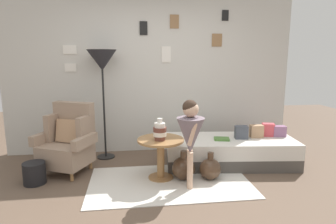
{
  "coord_description": "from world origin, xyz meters",
  "views": [
    {
      "loc": [
        -0.37,
        -3.0,
        1.61
      ],
      "look_at": [
        0.15,
        0.95,
        0.85
      ],
      "focal_mm": 31.22,
      "sensor_mm": 36.0,
      "label": 1
    }
  ],
  "objects_px": {
    "demijohn_near": "(184,168)",
    "demijohn_far": "(210,169)",
    "side_table": "(161,150)",
    "person_child": "(190,133)",
    "book_on_daybed": "(222,139)",
    "vase_striped": "(160,131)",
    "magazine_basket": "(34,173)",
    "armchair": "(68,141)",
    "floor_lamp": "(102,63)",
    "daybed": "(230,151)"
  },
  "relations": [
    {
      "from": "side_table",
      "to": "demijohn_far",
      "type": "height_order",
      "value": "side_table"
    },
    {
      "from": "demijohn_near",
      "to": "demijohn_far",
      "type": "bearing_deg",
      "value": -6.14
    },
    {
      "from": "magazine_basket",
      "to": "floor_lamp",
      "type": "bearing_deg",
      "value": 47.18
    },
    {
      "from": "book_on_daybed",
      "to": "floor_lamp",
      "type": "bearing_deg",
      "value": 160.91
    },
    {
      "from": "daybed",
      "to": "person_child",
      "type": "bearing_deg",
      "value": -136.84
    },
    {
      "from": "daybed",
      "to": "demijohn_near",
      "type": "distance_m",
      "value": 0.93
    },
    {
      "from": "side_table",
      "to": "book_on_daybed",
      "type": "distance_m",
      "value": 1.0
    },
    {
      "from": "armchair",
      "to": "magazine_basket",
      "type": "xyz_separation_m",
      "value": [
        -0.36,
        -0.39,
        -0.3
      ]
    },
    {
      "from": "book_on_daybed",
      "to": "person_child",
      "type": "bearing_deg",
      "value": -132.75
    },
    {
      "from": "vase_striped",
      "to": "daybed",
      "type": "bearing_deg",
      "value": 22.17
    },
    {
      "from": "person_child",
      "to": "magazine_basket",
      "type": "relative_size",
      "value": 3.96
    },
    {
      "from": "armchair",
      "to": "book_on_daybed",
      "type": "xyz_separation_m",
      "value": [
        2.2,
        -0.09,
        -0.02
      ]
    },
    {
      "from": "floor_lamp",
      "to": "armchair",
      "type": "bearing_deg",
      "value": -132.5
    },
    {
      "from": "daybed",
      "to": "demijohn_far",
      "type": "height_order",
      "value": "daybed"
    },
    {
      "from": "daybed",
      "to": "demijohn_far",
      "type": "relative_size",
      "value": 5.32
    },
    {
      "from": "side_table",
      "to": "floor_lamp",
      "type": "bearing_deg",
      "value": 130.21
    },
    {
      "from": "demijohn_near",
      "to": "magazine_basket",
      "type": "height_order",
      "value": "demijohn_near"
    },
    {
      "from": "armchair",
      "to": "person_child",
      "type": "bearing_deg",
      "value": -25.47
    },
    {
      "from": "armchair",
      "to": "daybed",
      "type": "height_order",
      "value": "armchair"
    },
    {
      "from": "daybed",
      "to": "person_child",
      "type": "distance_m",
      "value": 1.17
    },
    {
      "from": "person_child",
      "to": "armchair",
      "type": "bearing_deg",
      "value": 154.53
    },
    {
      "from": "demijohn_far",
      "to": "magazine_basket",
      "type": "bearing_deg",
      "value": 175.97
    },
    {
      "from": "daybed",
      "to": "floor_lamp",
      "type": "relative_size",
      "value": 1.15
    },
    {
      "from": "side_table",
      "to": "demijohn_far",
      "type": "xyz_separation_m",
      "value": [
        0.65,
        -0.11,
        -0.25
      ]
    },
    {
      "from": "person_child",
      "to": "book_on_daybed",
      "type": "xyz_separation_m",
      "value": [
        0.61,
        0.66,
        -0.29
      ]
    },
    {
      "from": "demijohn_near",
      "to": "magazine_basket",
      "type": "distance_m",
      "value": 1.92
    },
    {
      "from": "person_child",
      "to": "vase_striped",
      "type": "bearing_deg",
      "value": 141.97
    },
    {
      "from": "side_table",
      "to": "demijohn_far",
      "type": "distance_m",
      "value": 0.7
    },
    {
      "from": "person_child",
      "to": "demijohn_near",
      "type": "distance_m",
      "value": 0.6
    },
    {
      "from": "floor_lamp",
      "to": "book_on_daybed",
      "type": "distance_m",
      "value": 2.13
    },
    {
      "from": "armchair",
      "to": "book_on_daybed",
      "type": "height_order",
      "value": "armchair"
    },
    {
      "from": "vase_striped",
      "to": "book_on_daybed",
      "type": "distance_m",
      "value": 1.06
    },
    {
      "from": "person_child",
      "to": "side_table",
      "type": "bearing_deg",
      "value": 135.43
    },
    {
      "from": "daybed",
      "to": "demijohn_far",
      "type": "bearing_deg",
      "value": -131.25
    },
    {
      "from": "daybed",
      "to": "vase_striped",
      "type": "height_order",
      "value": "vase_striped"
    },
    {
      "from": "side_table",
      "to": "book_on_daybed",
      "type": "height_order",
      "value": "side_table"
    },
    {
      "from": "daybed",
      "to": "side_table",
      "type": "relative_size",
      "value": 3.22
    },
    {
      "from": "person_child",
      "to": "demijohn_near",
      "type": "bearing_deg",
      "value": 97.36
    },
    {
      "from": "side_table",
      "to": "vase_striped",
      "type": "height_order",
      "value": "vase_striped"
    },
    {
      "from": "vase_striped",
      "to": "demijohn_near",
      "type": "xyz_separation_m",
      "value": [
        0.31,
        -0.02,
        -0.51
      ]
    },
    {
      "from": "side_table",
      "to": "person_child",
      "type": "bearing_deg",
      "value": -44.57
    },
    {
      "from": "vase_striped",
      "to": "book_on_daybed",
      "type": "bearing_deg",
      "value": 22.38
    },
    {
      "from": "daybed",
      "to": "demijohn_near",
      "type": "xyz_separation_m",
      "value": [
        -0.8,
        -0.48,
        -0.04
      ]
    },
    {
      "from": "daybed",
      "to": "book_on_daybed",
      "type": "relative_size",
      "value": 8.97
    },
    {
      "from": "magazine_basket",
      "to": "daybed",
      "type": "bearing_deg",
      "value": 7.39
    },
    {
      "from": "side_table",
      "to": "book_on_daybed",
      "type": "bearing_deg",
      "value": 19.86
    },
    {
      "from": "magazine_basket",
      "to": "side_table",
      "type": "bearing_deg",
      "value": -1.65
    },
    {
      "from": "person_child",
      "to": "magazine_basket",
      "type": "bearing_deg",
      "value": 169.27
    },
    {
      "from": "floor_lamp",
      "to": "demijohn_near",
      "type": "xyz_separation_m",
      "value": [
        1.09,
        -1.02,
        -1.34
      ]
    },
    {
      "from": "person_child",
      "to": "book_on_daybed",
      "type": "height_order",
      "value": "person_child"
    }
  ]
}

